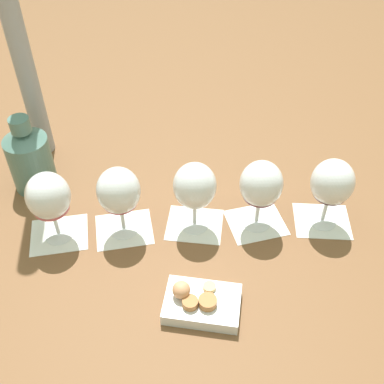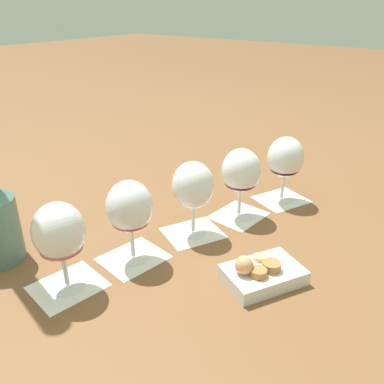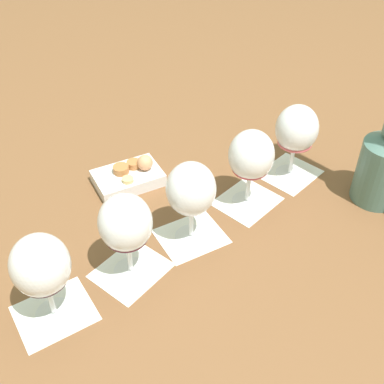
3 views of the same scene
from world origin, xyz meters
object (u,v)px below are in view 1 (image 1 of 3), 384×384
at_px(wine_glass_4, 332,185).
at_px(snack_dish, 200,302).
at_px(wine_glass_1, 119,193).
at_px(wine_glass_3, 261,186).
at_px(wine_glass_0, 49,198).
at_px(ceramic_vase, 30,158).
at_px(wine_glass_2, 194,188).

bearing_deg(wine_glass_4, snack_dish, -160.12).
distance_m(wine_glass_1, wine_glass_3, 0.29).
bearing_deg(wine_glass_1, wine_glass_3, -15.29).
relative_size(wine_glass_4, snack_dish, 0.99).
bearing_deg(wine_glass_0, wine_glass_4, -15.30).
bearing_deg(wine_glass_4, wine_glass_0, 164.70).
height_order(wine_glass_0, ceramic_vase, ceramic_vase).
bearing_deg(wine_glass_4, wine_glass_3, 162.67).
height_order(wine_glass_4, ceramic_vase, ceramic_vase).
xyz_separation_m(wine_glass_1, wine_glass_3, (0.28, -0.08, 0.00)).
bearing_deg(wine_glass_3, snack_dish, -139.42).
bearing_deg(wine_glass_2, wine_glass_1, 167.12).
distance_m(wine_glass_4, ceramic_vase, 0.66).
distance_m(wine_glass_0, wine_glass_3, 0.42).
distance_m(wine_glass_2, snack_dish, 0.23).
relative_size(wine_glass_1, wine_glass_3, 1.00).
bearing_deg(snack_dish, wine_glass_1, 110.39).
xyz_separation_m(wine_glass_3, ceramic_vase, (-0.44, 0.29, -0.03)).
xyz_separation_m(wine_glass_0, snack_dish, (0.22, -0.27, -0.09)).
relative_size(wine_glass_2, ceramic_vase, 0.88).
relative_size(wine_glass_2, wine_glass_3, 1.00).
bearing_deg(wine_glass_3, wine_glass_0, 165.40).
bearing_deg(wine_glass_1, ceramic_vase, 127.39).
height_order(wine_glass_3, ceramic_vase, ceramic_vase).
bearing_deg(wine_glass_4, wine_glass_1, 164.02).
relative_size(wine_glass_0, wine_glass_4, 1.00).
xyz_separation_m(wine_glass_0, ceramic_vase, (-0.03, 0.18, -0.03)).
xyz_separation_m(wine_glass_1, snack_dish, (0.09, -0.24, -0.09)).
distance_m(wine_glass_1, wine_glass_2, 0.15).
height_order(ceramic_vase, snack_dish, ceramic_vase).
bearing_deg(snack_dish, ceramic_vase, 119.07).
relative_size(wine_glass_0, ceramic_vase, 0.88).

